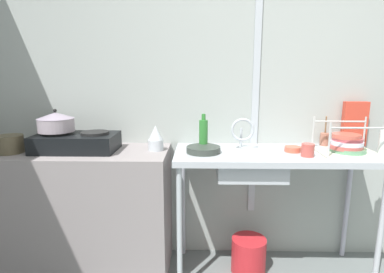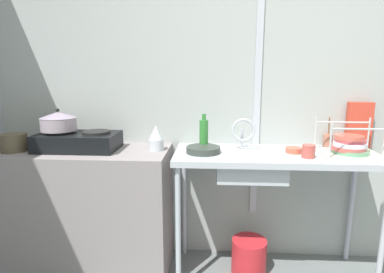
{
  "view_description": "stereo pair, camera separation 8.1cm",
  "coord_description": "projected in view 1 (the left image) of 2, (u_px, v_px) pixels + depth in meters",
  "views": [
    {
      "loc": [
        -0.57,
        -0.62,
        1.42
      ],
      "look_at": [
        -0.61,
        1.42,
        1.02
      ],
      "focal_mm": 28.57,
      "sensor_mm": 36.0,
      "label": 1
    },
    {
      "loc": [
        -0.49,
        -0.62,
        1.42
      ],
      "look_at": [
        -0.61,
        1.42,
        1.02
      ],
      "focal_mm": 28.57,
      "sensor_mm": 36.0,
      "label": 2
    }
  ],
  "objects": [
    {
      "name": "bottle_by_sink",
      "position": [
        203.0,
        134.0,
        2.14
      ],
      "size": [
        0.06,
        0.06,
        0.25
      ],
      "color": "#2F7A30",
      "rests_on": "counter_sink"
    },
    {
      "name": "stove",
      "position": [
        77.0,
        142.0,
        2.11
      ],
      "size": [
        0.55,
        0.31,
        0.14
      ],
      "color": "black",
      "rests_on": "counter_concrete"
    },
    {
      "name": "bucket_on_floor",
      "position": [
        249.0,
        255.0,
        2.24
      ],
      "size": [
        0.25,
        0.25,
        0.26
      ],
      "primitive_type": "cylinder",
      "color": "red",
      "rests_on": "ground"
    },
    {
      "name": "dish_rack",
      "position": [
        347.0,
        145.0,
        2.04
      ],
      "size": [
        0.38,
        0.29,
        0.23
      ],
      "color": "#B9BCBA",
      "rests_on": "counter_sink"
    },
    {
      "name": "cereal_box",
      "position": [
        354.0,
        124.0,
        2.25
      ],
      "size": [
        0.17,
        0.06,
        0.33
      ],
      "primitive_type": "cube",
      "rotation": [
        0.0,
        0.0,
        -0.06
      ],
      "color": "#C83D2B",
      "rests_on": "counter_sink"
    },
    {
      "name": "wall_back",
      "position": [
        273.0,
        103.0,
        2.34
      ],
      "size": [
        5.05,
        0.1,
        2.43
      ],
      "primitive_type": "cube",
      "color": "#A2A9A4",
      "rests_on": "ground"
    },
    {
      "name": "counter_sink",
      "position": [
        274.0,
        163.0,
        2.1
      ],
      "size": [
        1.37,
        0.53,
        0.91
      ],
      "color": "#B3BAC1",
      "rests_on": "ground"
    },
    {
      "name": "utensil_jar",
      "position": [
        325.0,
        139.0,
        2.28
      ],
      "size": [
        0.07,
        0.08,
        0.22
      ],
      "color": "#A4644F",
      "rests_on": "counter_sink"
    },
    {
      "name": "frying_pan",
      "position": [
        203.0,
        150.0,
        2.07
      ],
      "size": [
        0.23,
        0.23,
        0.04
      ],
      "primitive_type": "cylinder",
      "color": "#333A34",
      "rests_on": "counter_sink"
    },
    {
      "name": "small_bowl_on_drainboard",
      "position": [
        293.0,
        149.0,
        2.09
      ],
      "size": [
        0.11,
        0.11,
        0.04
      ],
      "primitive_type": "cylinder",
      "color": "#C95941",
      "rests_on": "counter_sink"
    },
    {
      "name": "faucet",
      "position": [
        242.0,
        131.0,
        2.14
      ],
      "size": [
        0.16,
        0.09,
        0.22
      ],
      "color": "#B3BAC1",
      "rests_on": "counter_sink"
    },
    {
      "name": "cup_by_rack",
      "position": [
        308.0,
        150.0,
        1.96
      ],
      "size": [
        0.08,
        0.08,
        0.08
      ],
      "primitive_type": "cylinder",
      "color": "#B74C43",
      "rests_on": "counter_sink"
    },
    {
      "name": "pot_on_left_burner",
      "position": [
        56.0,
        122.0,
        2.08
      ],
      "size": [
        0.24,
        0.24,
        0.16
      ],
      "color": "#9F909A",
      "rests_on": "stove"
    },
    {
      "name": "wall_metal_strip",
      "position": [
        256.0,
        87.0,
        2.26
      ],
      "size": [
        0.05,
        0.01,
        1.95
      ],
      "primitive_type": "cube",
      "color": "#B3BAC1"
    },
    {
      "name": "bottle_by_rack",
      "position": [
        384.0,
        142.0,
        1.97
      ],
      "size": [
        0.06,
        0.06,
        0.22
      ],
      "color": "white",
      "rests_on": "counter_sink"
    },
    {
      "name": "pot_beside_stove",
      "position": [
        10.0,
        144.0,
        2.05
      ],
      "size": [
        0.17,
        0.17,
        0.12
      ],
      "color": "brown",
      "rests_on": "counter_concrete"
    },
    {
      "name": "percolator",
      "position": [
        156.0,
        138.0,
        2.11
      ],
      "size": [
        0.11,
        0.11,
        0.18
      ],
      "color": "silver",
      "rests_on": "counter_concrete"
    },
    {
      "name": "sink_basin",
      "position": [
        250.0,
        165.0,
        2.06
      ],
      "size": [
        0.45,
        0.33,
        0.16
      ],
      "primitive_type": "cube",
      "color": "#B3BAC1",
      "rests_on": "counter_sink"
    },
    {
      "name": "counter_concrete",
      "position": [
        81.0,
        212.0,
        2.21
      ],
      "size": [
        1.27,
        0.53,
        0.91
      ],
      "primitive_type": "cube",
      "color": "gray",
      "rests_on": "ground"
    }
  ]
}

